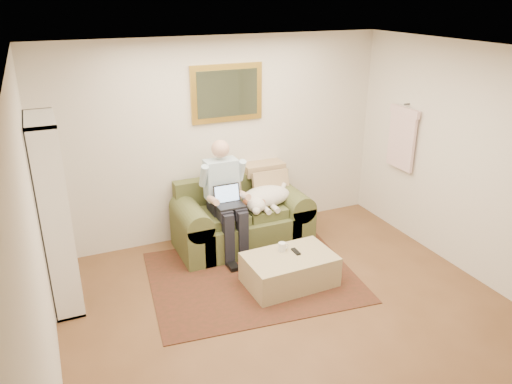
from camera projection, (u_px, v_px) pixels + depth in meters
room_shell at (299, 199)px, 4.62m from camera, size 4.51×5.00×2.61m
rug at (253, 276)px, 5.80m from camera, size 2.51×2.10×0.01m
sofa at (242, 223)px, 6.46m from camera, size 1.70×0.87×1.02m
seated_man at (227, 200)px, 6.07m from camera, size 0.56×0.80×1.43m
laptop at (229, 200)px, 6.01m from camera, size 0.33×0.26×0.24m
sleeping_dog at (266, 196)px, 6.37m from camera, size 0.70×0.44×0.26m
ottoman at (289, 270)px, 5.60m from camera, size 1.00×0.65×0.36m
coffee_mug at (282, 247)px, 5.62m from camera, size 0.08×0.08×0.10m
tv_remote at (296, 251)px, 5.61m from camera, size 0.05×0.15×0.02m
bookshelf at (55, 215)px, 5.01m from camera, size 0.28×0.80×2.00m
wall_mirror at (227, 93)px, 6.23m from camera, size 0.94×0.04×0.72m
hanging_shirt at (402, 135)px, 6.47m from camera, size 0.06×0.52×0.90m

